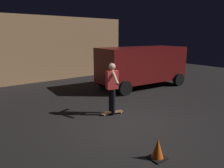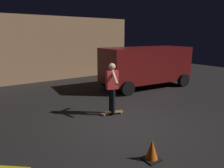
{
  "view_description": "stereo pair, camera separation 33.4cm",
  "coord_description": "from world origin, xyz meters",
  "px_view_note": "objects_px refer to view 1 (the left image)",
  "views": [
    {
      "loc": [
        -3.86,
        -4.41,
        2.6
      ],
      "look_at": [
        0.2,
        0.96,
        1.05
      ],
      "focal_mm": 33.64,
      "sensor_mm": 36.0,
      "label": 1
    },
    {
      "loc": [
        -3.59,
        -4.61,
        2.6
      ],
      "look_at": [
        0.2,
        0.96,
        1.05
      ],
      "focal_mm": 33.64,
      "sensor_mm": 36.0,
      "label": 2
    }
  ],
  "objects_px": {
    "skater": "(112,84)",
    "traffic_cone": "(158,150)",
    "parked_van": "(142,64)",
    "skateboard_ridden": "(112,112)"
  },
  "relations": [
    {
      "from": "parked_van",
      "to": "skater",
      "type": "relative_size",
      "value": 2.84
    },
    {
      "from": "skater",
      "to": "traffic_cone",
      "type": "relative_size",
      "value": 3.63
    },
    {
      "from": "parked_van",
      "to": "traffic_cone",
      "type": "height_order",
      "value": "parked_van"
    },
    {
      "from": "parked_van",
      "to": "skateboard_ridden",
      "type": "bearing_deg",
      "value": -147.76
    },
    {
      "from": "traffic_cone",
      "to": "skater",
      "type": "bearing_deg",
      "value": 73.22
    },
    {
      "from": "parked_van",
      "to": "skater",
      "type": "height_order",
      "value": "parked_van"
    },
    {
      "from": "skater",
      "to": "traffic_cone",
      "type": "bearing_deg",
      "value": -106.78
    },
    {
      "from": "skater",
      "to": "traffic_cone",
      "type": "height_order",
      "value": "skater"
    },
    {
      "from": "skater",
      "to": "traffic_cone",
      "type": "distance_m",
      "value": 2.95
    },
    {
      "from": "parked_van",
      "to": "skater",
      "type": "xyz_separation_m",
      "value": [
        -3.7,
        -2.33,
        -0.12
      ]
    }
  ]
}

